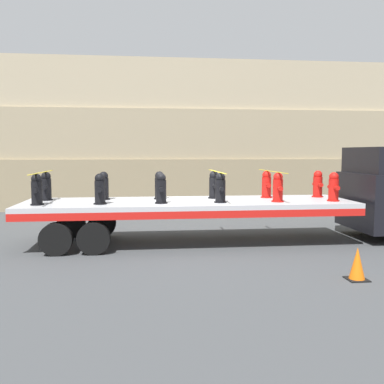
{
  "coord_description": "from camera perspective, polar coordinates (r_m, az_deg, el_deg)",
  "views": [
    {
      "loc": [
        -1.31,
        -12.32,
        2.64
      ],
      "look_at": [
        0.09,
        0.0,
        1.49
      ],
      "focal_mm": 40.0,
      "sensor_mm": 36.0,
      "label": 1
    }
  ],
  "objects": [
    {
      "name": "fire_hydrant_red_far_4",
      "position": [
        13.47,
        9.9,
        0.97
      ],
      "size": [
        0.36,
        0.58,
        0.84
      ],
      "color": "red",
      "rests_on": "flatbed_trailer"
    },
    {
      "name": "fire_hydrant_black_near_1",
      "position": [
        11.85,
        -12.18,
        0.35
      ],
      "size": [
        0.36,
        0.58,
        0.84
      ],
      "color": "black",
      "rests_on": "flatbed_trailer"
    },
    {
      "name": "fire_hydrant_black_near_0",
      "position": [
        12.13,
        -20.0,
        0.26
      ],
      "size": [
        0.36,
        0.58,
        0.84
      ],
      "color": "black",
      "rests_on": "flatbed_trailer"
    },
    {
      "name": "fire_hydrant_red_near_4",
      "position": [
        12.39,
        11.38,
        0.57
      ],
      "size": [
        0.36,
        0.58,
        0.84
      ],
      "color": "red",
      "rests_on": "flatbed_trailer"
    },
    {
      "name": "fire_hydrant_black_near_2",
      "position": [
        11.81,
        -4.14,
        0.43
      ],
      "size": [
        0.36,
        0.58,
        0.84
      ],
      "color": "black",
      "rests_on": "flatbed_trailer"
    },
    {
      "name": "ground_plane",
      "position": [
        12.67,
        -0.42,
        -6.73
      ],
      "size": [
        120.0,
        120.0,
        0.0
      ],
      "primitive_type": "plane",
      "color": "#3F4244"
    },
    {
      "name": "rock_cliff",
      "position": [
        21.35,
        -2.99,
        7.56
      ],
      "size": [
        60.0,
        3.3,
        6.97
      ],
      "color": "gray",
      "rests_on": "ground_plane"
    },
    {
      "name": "fire_hydrant_black_far_0",
      "position": [
        13.24,
        -18.85,
        0.69
      ],
      "size": [
        0.36,
        0.58,
        0.84
      ],
      "color": "black",
      "rests_on": "flatbed_trailer"
    },
    {
      "name": "fire_hydrant_red_near_5",
      "position": [
        12.99,
        18.36,
        0.62
      ],
      "size": [
        0.36,
        0.58,
        0.84
      ],
      "color": "red",
      "rests_on": "flatbed_trailer"
    },
    {
      "name": "fire_hydrant_black_far_3",
      "position": [
        13.1,
        2.92,
        0.92
      ],
      "size": [
        0.36,
        0.58,
        0.84
      ],
      "color": "black",
      "rests_on": "flatbed_trailer"
    },
    {
      "name": "fire_hydrant_red_far_5",
      "position": [
        14.03,
        16.42,
        1.0
      ],
      "size": [
        0.36,
        0.58,
        0.84
      ],
      "color": "red",
      "rests_on": "flatbed_trailer"
    },
    {
      "name": "fire_hydrant_black_far_2",
      "position": [
        12.94,
        -4.35,
        0.86
      ],
      "size": [
        0.36,
        0.58,
        0.84
      ],
      "color": "black",
      "rests_on": "flatbed_trailer"
    },
    {
      "name": "fire_hydrant_black_far_1",
      "position": [
        12.98,
        -11.68,
        0.78
      ],
      "size": [
        0.36,
        0.58,
        0.84
      ],
      "color": "black",
      "rests_on": "flatbed_trailer"
    },
    {
      "name": "fire_hydrant_black_near_3",
      "position": [
        11.99,
        3.81,
        0.51
      ],
      "size": [
        0.36,
        0.58,
        0.84
      ],
      "color": "black",
      "rests_on": "flatbed_trailer"
    },
    {
      "name": "traffic_cone",
      "position": [
        9.61,
        21.17,
        -8.94
      ],
      "size": [
        0.42,
        0.42,
        0.69
      ],
      "color": "black",
      "rests_on": "ground_plane"
    },
    {
      "name": "cargo_strap_front",
      "position": [
        12.9,
        10.64,
        2.72
      ],
      "size": [
        0.05,
        2.78,
        0.01
      ],
      "color": "yellow",
      "rests_on": "fire_hydrant_red_near_4"
    },
    {
      "name": "flatbed_trailer",
      "position": [
        12.45,
        -3.17,
        -2.22
      ],
      "size": [
        9.49,
        2.67,
        1.24
      ],
      "color": "#B2B2B7",
      "rests_on": "ground_plane"
    },
    {
      "name": "cargo_strap_middle",
      "position": [
        12.52,
        3.36,
        2.73
      ],
      "size": [
        0.05,
        2.78,
        0.01
      ],
      "color": "yellow",
      "rests_on": "fire_hydrant_black_near_3"
    },
    {
      "name": "cargo_strap_rear",
      "position": [
        12.66,
        -19.46,
        2.46
      ],
      "size": [
        0.05,
        2.78,
        0.01
      ],
      "color": "yellow",
      "rests_on": "fire_hydrant_black_near_0"
    }
  ]
}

